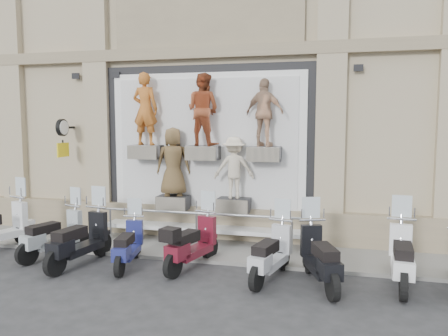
{
  "coord_description": "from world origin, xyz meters",
  "views": [
    {
      "loc": [
        3.14,
        -7.92,
        3.07
      ],
      "look_at": [
        0.71,
        1.9,
        2.03
      ],
      "focal_mm": 35.0,
      "sensor_mm": 36.0,
      "label": 1
    }
  ],
  "objects_px": {
    "scooter_f": "(192,232)",
    "scooter_i": "(402,244)",
    "scooter_g": "(271,242)",
    "clock_sign_bracket": "(63,133)",
    "scooter_d": "(79,228)",
    "guard_rail": "(197,231)",
    "scooter_h": "(320,245)",
    "scooter_e": "(128,235)",
    "scooter_c": "(54,224)"
  },
  "relations": [
    {
      "from": "scooter_c",
      "to": "scooter_d",
      "type": "distance_m",
      "value": 0.98
    },
    {
      "from": "guard_rail",
      "to": "clock_sign_bracket",
      "type": "xyz_separation_m",
      "value": [
        -3.9,
        0.47,
        2.34
      ]
    },
    {
      "from": "clock_sign_bracket",
      "to": "scooter_e",
      "type": "height_order",
      "value": "clock_sign_bracket"
    },
    {
      "from": "clock_sign_bracket",
      "to": "scooter_f",
      "type": "bearing_deg",
      "value": -23.16
    },
    {
      "from": "scooter_d",
      "to": "scooter_e",
      "type": "relative_size",
      "value": 1.18
    },
    {
      "from": "scooter_f",
      "to": "scooter_g",
      "type": "bearing_deg",
      "value": 6.31
    },
    {
      "from": "guard_rail",
      "to": "scooter_d",
      "type": "bearing_deg",
      "value": -139.98
    },
    {
      "from": "scooter_e",
      "to": "scooter_i",
      "type": "relative_size",
      "value": 0.85
    },
    {
      "from": "scooter_d",
      "to": "scooter_g",
      "type": "bearing_deg",
      "value": 10.46
    },
    {
      "from": "scooter_f",
      "to": "scooter_i",
      "type": "height_order",
      "value": "scooter_i"
    },
    {
      "from": "scooter_h",
      "to": "guard_rail",
      "type": "bearing_deg",
      "value": 130.84
    },
    {
      "from": "scooter_e",
      "to": "scooter_h",
      "type": "bearing_deg",
      "value": -11.98
    },
    {
      "from": "clock_sign_bracket",
      "to": "scooter_i",
      "type": "distance_m",
      "value": 8.8
    },
    {
      "from": "scooter_c",
      "to": "scooter_g",
      "type": "xyz_separation_m",
      "value": [
        5.02,
        -0.26,
        -0.01
      ]
    },
    {
      "from": "guard_rail",
      "to": "scooter_g",
      "type": "bearing_deg",
      "value": -38.52
    },
    {
      "from": "scooter_h",
      "to": "clock_sign_bracket",
      "type": "bearing_deg",
      "value": 143.22
    },
    {
      "from": "scooter_h",
      "to": "scooter_c",
      "type": "bearing_deg",
      "value": 157.46
    },
    {
      "from": "scooter_f",
      "to": "scooter_i",
      "type": "distance_m",
      "value": 4.14
    },
    {
      "from": "scooter_e",
      "to": "scooter_g",
      "type": "xyz_separation_m",
      "value": [
        3.07,
        -0.04,
        0.06
      ]
    },
    {
      "from": "guard_rail",
      "to": "scooter_e",
      "type": "relative_size",
      "value": 2.94
    },
    {
      "from": "clock_sign_bracket",
      "to": "scooter_d",
      "type": "relative_size",
      "value": 0.5
    },
    {
      "from": "scooter_f",
      "to": "clock_sign_bracket",
      "type": "bearing_deg",
      "value": 172.43
    },
    {
      "from": "scooter_d",
      "to": "scooter_g",
      "type": "distance_m",
      "value": 4.12
    },
    {
      "from": "guard_rail",
      "to": "clock_sign_bracket",
      "type": "distance_m",
      "value": 4.57
    },
    {
      "from": "scooter_e",
      "to": "scooter_d",
      "type": "bearing_deg",
      "value": 178.65
    },
    {
      "from": "scooter_h",
      "to": "scooter_i",
      "type": "height_order",
      "value": "scooter_i"
    },
    {
      "from": "scooter_g",
      "to": "scooter_i",
      "type": "relative_size",
      "value": 0.93
    },
    {
      "from": "scooter_g",
      "to": "scooter_h",
      "type": "xyz_separation_m",
      "value": [
        0.94,
        -0.1,
        0.04
      ]
    },
    {
      "from": "scooter_c",
      "to": "scooter_i",
      "type": "relative_size",
      "value": 0.95
    },
    {
      "from": "scooter_e",
      "to": "scooter_g",
      "type": "distance_m",
      "value": 3.07
    },
    {
      "from": "scooter_d",
      "to": "clock_sign_bracket",
      "type": "bearing_deg",
      "value": 138.1
    },
    {
      "from": "scooter_c",
      "to": "scooter_g",
      "type": "height_order",
      "value": "scooter_c"
    },
    {
      "from": "guard_rail",
      "to": "scooter_c",
      "type": "distance_m",
      "value": 3.29
    },
    {
      "from": "clock_sign_bracket",
      "to": "scooter_e",
      "type": "relative_size",
      "value": 0.59
    },
    {
      "from": "scooter_c",
      "to": "scooter_d",
      "type": "relative_size",
      "value": 0.94
    },
    {
      "from": "scooter_c",
      "to": "scooter_e",
      "type": "height_order",
      "value": "scooter_c"
    },
    {
      "from": "scooter_c",
      "to": "scooter_e",
      "type": "distance_m",
      "value": 1.97
    },
    {
      "from": "scooter_d",
      "to": "scooter_i",
      "type": "xyz_separation_m",
      "value": [
        6.55,
        0.37,
        -0.0
      ]
    },
    {
      "from": "clock_sign_bracket",
      "to": "scooter_f",
      "type": "distance_m",
      "value": 5.03
    },
    {
      "from": "scooter_g",
      "to": "scooter_h",
      "type": "height_order",
      "value": "scooter_h"
    },
    {
      "from": "guard_rail",
      "to": "scooter_e",
      "type": "xyz_separation_m",
      "value": [
        -1.03,
        -1.59,
        0.23
      ]
    },
    {
      "from": "clock_sign_bracket",
      "to": "scooter_d",
      "type": "distance_m",
      "value": 3.48
    },
    {
      "from": "clock_sign_bracket",
      "to": "scooter_i",
      "type": "relative_size",
      "value": 0.51
    },
    {
      "from": "scooter_g",
      "to": "scooter_h",
      "type": "bearing_deg",
      "value": 8.36
    },
    {
      "from": "scooter_c",
      "to": "scooter_g",
      "type": "relative_size",
      "value": 1.02
    },
    {
      "from": "clock_sign_bracket",
      "to": "scooter_d",
      "type": "bearing_deg",
      "value": -50.62
    },
    {
      "from": "scooter_h",
      "to": "scooter_i",
      "type": "relative_size",
      "value": 0.97
    },
    {
      "from": "scooter_f",
      "to": "scooter_i",
      "type": "bearing_deg",
      "value": 15.16
    },
    {
      "from": "scooter_f",
      "to": "scooter_h",
      "type": "bearing_deg",
      "value": 7.43
    },
    {
      "from": "scooter_f",
      "to": "scooter_h",
      "type": "xyz_separation_m",
      "value": [
        2.64,
        -0.38,
        0.01
      ]
    }
  ]
}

